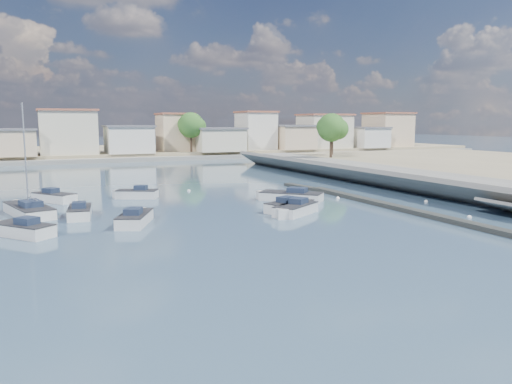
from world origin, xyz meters
TOP-DOWN VIEW (x-y plane):
  - ground at (0.00, 40.00)m, footprint 400.00×400.00m
  - seawall_walkway at (18.50, 13.00)m, footprint 5.00×90.00m
  - breakwater at (6.90, 12.69)m, footprint 2.00×31.02m
  - far_shore_land at (0.00, 92.00)m, footprint 160.00×40.00m
  - far_shore_quay at (0.00, 71.00)m, footprint 160.00×2.50m
  - far_town at (10.71, 76.92)m, footprint 113.01×12.80m
  - shore_trees at (8.34, 68.11)m, footprint 74.56×38.32m
  - motorboat_a at (-21.89, 11.71)m, footprint 4.05×4.39m
  - motorboat_b at (-17.83, 16.98)m, footprint 2.14×4.58m
  - motorboat_c at (0.77, 17.76)m, footprint 5.62×5.61m
  - motorboat_d at (-2.15, 11.05)m, footprint 4.77×4.08m
  - motorboat_e at (-14.34, 12.62)m, footprint 3.47×5.06m
  - motorboat_f at (-12.15, 25.07)m, footprint 4.26×3.13m
  - motorboat_g at (-19.25, 25.64)m, footprint 3.94×4.47m
  - motorboat_h at (-1.52, 12.75)m, footprint 4.96×3.33m
  - sailboat at (-21.56, 19.60)m, footprint 3.99×7.41m
  - mooring_buoys at (5.02, 12.97)m, footprint 18.36×34.90m

SIDE VIEW (x-z plane):
  - ground at x=0.00m, z-range 0.00..0.00m
  - mooring_buoys at x=5.02m, z-range -0.12..0.22m
  - breakwater at x=6.90m, z-range 0.00..0.35m
  - motorboat_d at x=-2.15m, z-range -0.36..1.12m
  - motorboat_b at x=-17.83m, z-range -0.36..1.12m
  - motorboat_f at x=-12.15m, z-range -0.36..1.12m
  - motorboat_e at x=-14.34m, z-range -0.36..1.12m
  - motorboat_h at x=-1.52m, z-range -0.36..1.12m
  - motorboat_a at x=-21.89m, z-range -0.36..1.12m
  - motorboat_c at x=0.77m, z-range -0.36..1.12m
  - motorboat_g at x=-19.25m, z-range -0.36..1.12m
  - far_shore_quay at x=0.00m, z-range 0.00..0.80m
  - sailboat at x=-21.56m, z-range -4.09..4.91m
  - far_shore_land at x=0.00m, z-range 0.00..1.40m
  - seawall_walkway at x=18.50m, z-range 0.00..1.80m
  - far_town at x=10.71m, z-range 0.76..9.11m
  - shore_trees at x=8.34m, z-range 2.26..10.18m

